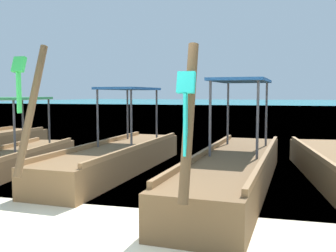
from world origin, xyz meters
name	(u,v)px	position (x,y,z in m)	size (l,w,h in m)	color
sea_water	(255,105)	(0.00, 62.21, 0.00)	(120.00, 120.00, 0.00)	teal
longtail_boat_red_ribbon	(4,161)	(-3.85, 3.93, 0.31)	(1.64, 6.19, 2.28)	brown
longtail_boat_green_ribbon	(117,157)	(-1.42, 4.87, 0.36)	(1.58, 6.49, 2.67)	brown
longtail_boat_turquoise_ribbon	(234,169)	(1.41, 3.94, 0.38)	(1.80, 6.78, 2.45)	brown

